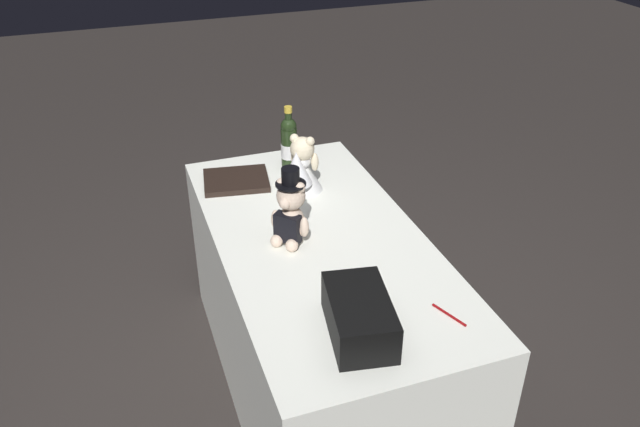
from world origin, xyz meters
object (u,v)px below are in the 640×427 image
signing_pen (448,314)px  guestbook (236,180)px  teddy_bear_bride (301,167)px  champagne_bottle (289,143)px  gift_case_black (359,316)px  teddy_bear_groom (290,213)px

signing_pen → guestbook: 1.10m
teddy_bear_bride → guestbook: teddy_bear_bride is taller
teddy_bear_bride → signing_pen: (-0.87, -0.17, -0.10)m
teddy_bear_bride → guestbook: (0.15, 0.23, -0.09)m
teddy_bear_bride → signing_pen: 0.89m
champagne_bottle → gift_case_black: (-1.06, 0.12, -0.06)m
gift_case_black → teddy_bear_bride: bearing=-7.0°
gift_case_black → guestbook: size_ratio=1.22×
gift_case_black → guestbook: 1.01m
guestbook → teddy_bear_bride: bearing=-113.5°
teddy_bear_bride → guestbook: 0.29m
signing_pen → teddy_bear_bride: bearing=11.2°
teddy_bear_groom → champagne_bottle: bearing=-16.6°
champagne_bottle → guestbook: 0.27m
teddy_bear_groom → champagne_bottle: (0.55, -0.16, -0.00)m
champagne_bottle → teddy_bear_bride: bearing=175.9°
champagne_bottle → signing_pen: (-1.08, -0.16, -0.11)m
teddy_bear_groom → teddy_bear_bride: bearing=-23.5°
champagne_bottle → signing_pen: size_ratio=2.18×
gift_case_black → champagne_bottle: bearing=-6.5°
champagne_bottle → gift_case_black: size_ratio=0.87×
teddy_bear_bride → gift_case_black: bearing=173.0°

